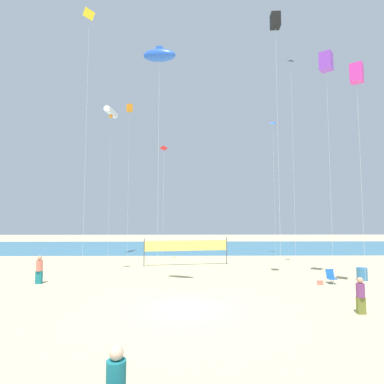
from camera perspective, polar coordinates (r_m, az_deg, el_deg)
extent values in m
plane|color=#D1BC89|center=(15.56, -1.43, -20.49)|extent=(120.00, 120.00, 0.00)
cube|color=teal|center=(44.85, -1.00, -10.02)|extent=(120.00, 20.00, 0.01)
cylinder|color=#19727A|center=(7.31, -13.71, -30.05)|extent=(0.39, 0.39, 0.65)
sphere|color=beige|center=(7.12, -13.63, -26.64)|extent=(0.29, 0.29, 0.29)
cube|color=#19727A|center=(22.93, -26.17, -13.81)|extent=(0.39, 0.23, 0.81)
cylinder|color=#EA7260|center=(22.81, -26.11, -11.98)|extent=(0.41, 0.41, 0.67)
sphere|color=tan|center=(22.75, -26.06, -10.78)|extent=(0.30, 0.30, 0.30)
cube|color=olive|center=(16.44, 28.49, -17.78)|extent=(0.35, 0.21, 0.73)
cylinder|color=#7A3872|center=(16.29, 28.40, -15.51)|extent=(0.37, 0.37, 0.60)
sphere|color=tan|center=(16.21, 28.34, -14.00)|extent=(0.27, 0.27, 0.27)
cube|color=#1959B2|center=(22.52, 24.24, -14.27)|extent=(0.52, 0.48, 0.03)
cube|color=#1959B2|center=(22.73, 23.90, -13.47)|extent=(0.52, 0.23, 0.57)
cylinder|color=silver|center=(22.42, 24.41, -14.73)|extent=(0.03, 0.03, 0.32)
cylinder|color=silver|center=(22.68, 24.09, -14.62)|extent=(0.03, 0.03, 0.32)
cylinder|color=teal|center=(24.65, 28.63, -13.00)|extent=(0.68, 0.68, 0.84)
cylinder|color=#4C4C51|center=(27.74, -8.75, -10.86)|extent=(0.08, 0.08, 2.40)
cylinder|color=#4C4C51|center=(28.83, 6.32, -10.65)|extent=(0.08, 0.08, 2.40)
cube|color=#EAE566|center=(28.00, -1.06, -9.77)|extent=(7.28, 1.16, 0.90)
cube|color=#EA7260|center=(21.98, 22.38, -15.07)|extent=(0.34, 0.17, 0.27)
cylinder|color=silver|center=(20.40, 15.47, 7.48)|extent=(0.01, 0.01, 16.94)
cube|color=black|center=(23.64, 14.98, 27.99)|extent=(0.63, 0.63, 0.95)
cylinder|color=silver|center=(22.13, -18.85, 8.24)|extent=(0.01, 0.01, 18.16)
pyramid|color=yellow|center=(25.75, -18.20, 28.52)|extent=(0.83, 0.83, 0.49)
cylinder|color=silver|center=(17.70, -6.19, 3.73)|extent=(0.01, 0.01, 13.63)
ellipsoid|color=blue|center=(19.86, -6.00, 23.58)|extent=(2.23, 1.38, 1.01)
cube|color=blue|center=(20.01, -5.99, 24.35)|extent=(0.41, 0.06, 0.51)
cylinder|color=silver|center=(29.50, -5.24, -2.34)|extent=(0.01, 0.01, 10.81)
pyramid|color=red|center=(30.24, -5.16, 8.08)|extent=(0.64, 0.64, 0.37)
cylinder|color=silver|center=(22.58, 23.88, 3.79)|extent=(0.01, 0.01, 14.80)
cube|color=purple|center=(24.71, 23.29, 21.02)|extent=(1.06, 1.06, 1.20)
cylinder|color=silver|center=(26.74, 18.04, 5.01)|extent=(0.01, 0.01, 17.23)
pyramid|color=black|center=(29.39, 17.61, 21.94)|extent=(0.55, 0.54, 0.36)
cylinder|color=silver|center=(34.64, -14.86, 1.53)|extent=(0.01, 0.01, 15.71)
cylinder|color=white|center=(36.30, -14.60, 13.95)|extent=(1.01, 2.48, 0.69)
sphere|color=orange|center=(36.17, -14.62, 13.28)|extent=(0.42, 0.42, 0.42)
cylinder|color=silver|center=(34.81, 14.79, 0.52)|extent=(0.01, 0.01, 14.53)
pyramid|color=blue|center=(36.15, 14.57, 12.19)|extent=(0.66, 0.64, 0.49)
cylinder|color=silver|center=(19.97, 28.52, 1.77)|extent=(0.01, 0.01, 12.56)
cube|color=#D833A5|center=(21.53, 27.85, 18.63)|extent=(0.93, 0.93, 1.07)
cylinder|color=silver|center=(34.38, -11.55, 1.94)|extent=(0.01, 0.01, 16.22)
cube|color=orange|center=(36.20, -11.34, 14.81)|extent=(0.71, 0.71, 0.81)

